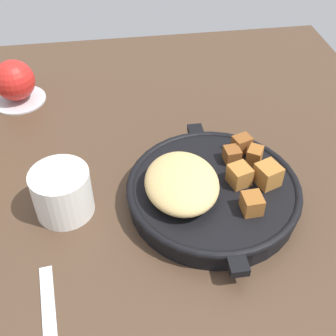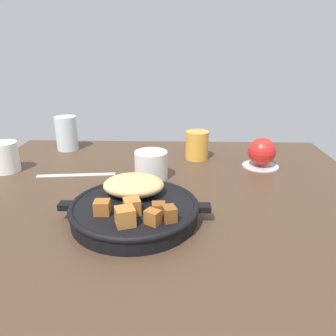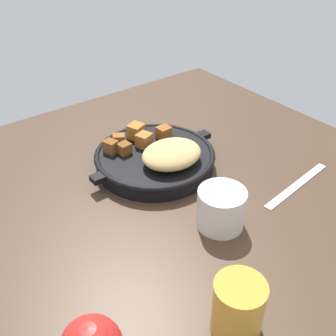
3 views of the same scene
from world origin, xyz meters
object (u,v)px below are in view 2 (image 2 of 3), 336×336
(white_creamer_pitcher, at_px, (5,157))
(juice_glass_amber, at_px, (197,145))
(butter_knife, at_px, (76,175))
(ceramic_mug_white, at_px, (151,165))
(cast_iron_skillet, at_px, (134,206))
(red_apple, at_px, (262,152))
(water_glass_tall, at_px, (67,133))

(white_creamer_pitcher, bearing_deg, juice_glass_amber, 13.36)
(butter_knife, relative_size, ceramic_mug_white, 2.45)
(cast_iron_skillet, bearing_deg, red_apple, 43.87)
(water_glass_tall, bearing_deg, white_creamer_pitcher, -116.45)
(red_apple, bearing_deg, white_creamer_pitcher, -175.16)
(butter_knife, xyz_separation_m, ceramic_mug_white, (0.20, -0.01, 0.03))
(butter_knife, height_order, ceramic_mug_white, ceramic_mug_white)
(butter_knife, relative_size, water_glass_tall, 1.88)
(water_glass_tall, relative_size, ceramic_mug_white, 1.30)
(butter_knife, bearing_deg, red_apple, 2.97)
(ceramic_mug_white, bearing_deg, water_glass_tall, 140.67)
(butter_knife, xyz_separation_m, juice_glass_amber, (0.32, 0.15, 0.04))
(juice_glass_amber, relative_size, ceramic_mug_white, 1.00)
(cast_iron_skillet, xyz_separation_m, juice_glass_amber, (0.14, 0.37, 0.02))
(butter_knife, distance_m, water_glass_tall, 0.25)
(cast_iron_skillet, xyz_separation_m, butter_knife, (-0.18, 0.22, -0.02))
(cast_iron_skillet, distance_m, butter_knife, 0.29)
(ceramic_mug_white, bearing_deg, juice_glass_amber, 52.21)
(butter_knife, relative_size, white_creamer_pitcher, 2.52)
(ceramic_mug_white, bearing_deg, white_creamer_pitcher, 174.65)
(cast_iron_skillet, bearing_deg, ceramic_mug_white, 85.60)
(juice_glass_amber, distance_m, white_creamer_pitcher, 0.54)
(cast_iron_skillet, xyz_separation_m, ceramic_mug_white, (0.02, 0.21, 0.01))
(water_glass_tall, distance_m, white_creamer_pitcher, 0.23)
(red_apple, bearing_deg, butter_knife, -170.55)
(butter_knife, height_order, white_creamer_pitcher, white_creamer_pitcher)
(ceramic_mug_white, xyz_separation_m, white_creamer_pitcher, (-0.40, 0.04, 0.00))
(cast_iron_skillet, relative_size, water_glass_tall, 2.73)
(water_glass_tall, xyz_separation_m, ceramic_mug_white, (0.29, -0.24, -0.02))
(butter_knife, distance_m, juice_glass_amber, 0.36)
(red_apple, xyz_separation_m, juice_glass_amber, (-0.18, 0.06, -0.00))
(red_apple, xyz_separation_m, butter_knife, (-0.50, -0.08, -0.04))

